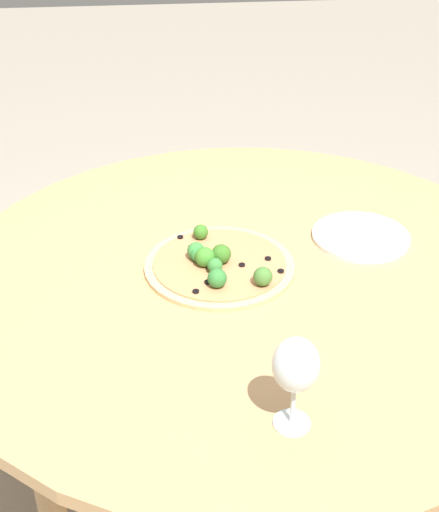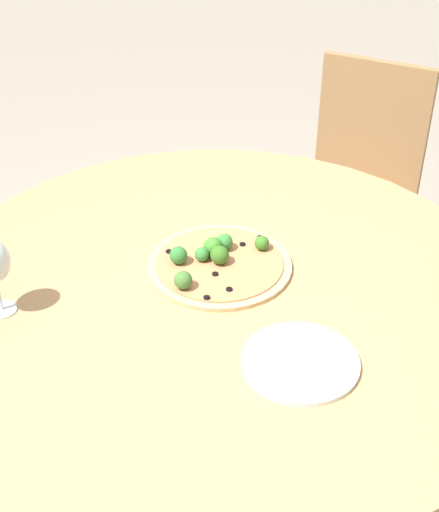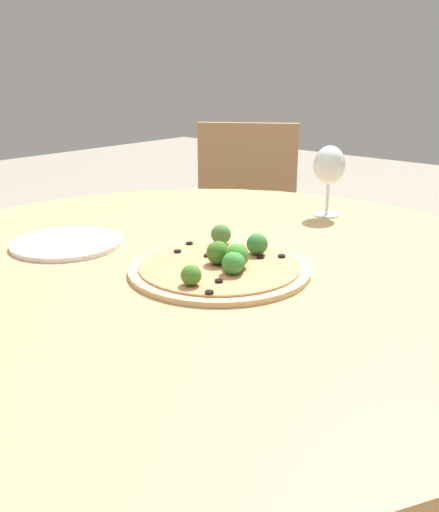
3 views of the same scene
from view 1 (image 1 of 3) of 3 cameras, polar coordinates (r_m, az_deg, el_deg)
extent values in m
plane|color=gray|center=(2.07, 1.99, -19.39)|extent=(12.00, 12.00, 0.00)
cylinder|color=tan|center=(1.55, 2.51, -1.62)|extent=(1.33, 1.33, 0.03)
cylinder|color=tan|center=(2.19, 11.45, -3.42)|extent=(0.05, 0.05, 0.75)
cylinder|color=tan|center=(2.11, -10.61, -4.84)|extent=(0.05, 0.05, 0.75)
cylinder|color=#997047|center=(2.38, -12.22, -5.07)|extent=(0.04, 0.04, 0.42)
cylinder|color=tan|center=(1.55, 0.00, -0.78)|extent=(0.33, 0.33, 0.01)
cylinder|color=tan|center=(1.55, 0.00, -0.57)|extent=(0.29, 0.29, 0.00)
sphere|color=#307B36|center=(1.54, -1.73, 0.15)|extent=(0.03, 0.03, 0.03)
sphere|color=#376E22|center=(1.53, 0.14, 0.17)|extent=(0.04, 0.04, 0.04)
sphere|color=#437331|center=(1.46, 3.49, -1.65)|extent=(0.04, 0.04, 0.04)
sphere|color=#327634|center=(1.46, -0.19, -1.78)|extent=(0.04, 0.04, 0.04)
sphere|color=#3B7524|center=(1.62, -1.51, 1.94)|extent=(0.03, 0.03, 0.03)
sphere|color=#3F852B|center=(1.52, -1.17, -0.07)|extent=(0.04, 0.04, 0.04)
sphere|color=#388438|center=(1.55, -1.90, 0.42)|extent=(0.04, 0.04, 0.04)
sphere|color=#387C36|center=(1.50, -0.36, -0.78)|extent=(0.03, 0.03, 0.03)
cylinder|color=black|center=(1.63, -3.16, 1.53)|extent=(0.01, 0.01, 0.00)
cylinder|color=black|center=(1.54, 0.17, -0.42)|extent=(0.01, 0.01, 0.00)
cylinder|color=black|center=(1.56, 3.90, -0.20)|extent=(0.01, 0.01, 0.00)
cylinder|color=black|center=(1.59, -2.29, 0.71)|extent=(0.01, 0.01, 0.00)
cylinder|color=black|center=(1.45, -1.91, -2.85)|extent=(0.01, 0.01, 0.00)
cylinder|color=black|center=(1.48, -0.97, -2.10)|extent=(0.01, 0.01, 0.00)
cylinder|color=black|center=(1.52, 4.92, -1.21)|extent=(0.01, 0.01, 0.00)
cylinder|color=black|center=(1.53, 1.80, -0.71)|extent=(0.01, 0.01, 0.00)
cylinder|color=silver|center=(1.19, 6.02, -13.11)|extent=(0.06, 0.06, 0.00)
cylinder|color=silver|center=(1.17, 6.13, -11.76)|extent=(0.01, 0.01, 0.07)
ellipsoid|color=silver|center=(1.11, 6.38, -8.63)|extent=(0.08, 0.08, 0.09)
cylinder|color=silver|center=(1.69, 11.23, 1.56)|extent=(0.23, 0.23, 0.01)
camera|label=2|loc=(1.77, 53.80, 23.73)|focal=50.00mm
camera|label=3|loc=(2.13, -20.35, 16.92)|focal=40.00mm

